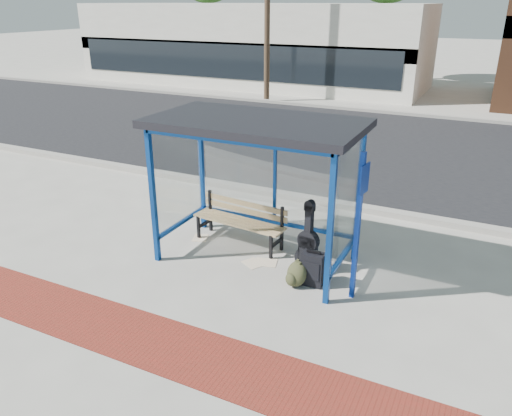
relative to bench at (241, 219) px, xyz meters
The scene contains 17 objects.
ground 0.84m from the bench, 40.86° to the right, with size 120.00×120.00×0.00m, color #B2ADA0.
brick_paver_strip 3.14m from the bench, 80.14° to the right, with size 60.00×1.00×0.01m, color maroon.
curb_near 2.53m from the bench, 77.71° to the left, with size 60.00×0.25×0.12m, color gray.
street_asphalt 7.57m from the bench, 85.97° to the left, with size 60.00×10.00×0.00m, color black.
curb_far 12.66m from the bench, 87.59° to the left, with size 60.00×0.25×0.12m, color gray.
far_sidewalk 14.56m from the bench, 87.91° to the left, with size 60.00×4.00×0.01m, color #B2ADA0.
bus_shelter 1.73m from the bench, 36.19° to the right, with size 3.30×1.80×2.42m.
storefront_white 19.52m from the bench, 115.79° to the left, with size 18.00×6.04×4.00m.
utility_pole_west 14.51m from the bench, 112.91° to the left, with size 1.60×0.24×8.00m.
bench is the anchor object (origin of this frame).
guitar_bag 1.53m from the bench, 17.23° to the right, with size 0.44×0.21×1.17m.
suitcase 1.88m from the bench, 26.12° to the right, with size 0.35×0.23×0.60m.
backpack 1.77m from the bench, 33.48° to the right, with size 0.41×0.40×0.41m.
sign_post 2.63m from the bench, 20.86° to the right, with size 0.11×0.28×2.25m.
newspaper_a 0.91m from the bench, 167.46° to the right, with size 0.33×0.26×0.01m, color white.
newspaper_b 0.95m from the bench, 48.54° to the right, with size 0.34×0.27×0.01m, color white.
newspaper_c 1.00m from the bench, 34.26° to the right, with size 0.38×0.30×0.01m, color white.
Camera 1 is at (3.30, -6.80, 4.09)m, focal length 35.00 mm.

